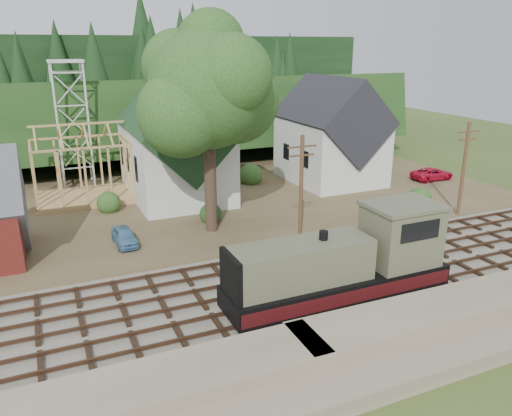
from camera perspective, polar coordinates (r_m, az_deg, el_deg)
name	(u,v)px	position (r m, az deg, el deg)	size (l,w,h in m)	color
ground	(236,296)	(29.17, -2.32, -9.98)	(140.00, 140.00, 0.00)	#384C1E
embankment	(309,382)	(22.71, 6.10, -19.21)	(64.00, 5.00, 1.60)	#7F7259
railroad_bed	(236,294)	(29.13, -2.32, -9.84)	(64.00, 11.00, 0.16)	#726B5B
village_flat	(161,206)	(45.10, -10.80, 0.27)	(64.00, 26.00, 0.30)	brown
hillside	(117,155)	(68.04, -15.58, 5.82)	(70.00, 28.00, 8.00)	#1E3F19
ridge	(101,136)	(83.64, -17.31, 7.87)	(80.00, 20.00, 12.00)	black
church	(175,145)	(45.91, -9.23, 7.16)	(8.40, 15.17, 13.00)	silver
farmhouse	(331,137)	(51.71, 8.54, 8.06)	(8.40, 10.80, 10.60)	silver
timber_frame	(82,168)	(47.27, -19.27, 4.31)	(8.20, 6.20, 6.99)	tan
lattice_tower	(68,86)	(52.22, -20.70, 12.94)	(3.20, 3.20, 12.12)	silver
big_tree	(210,97)	(36.12, -5.31, 12.47)	(10.90, 8.40, 14.70)	#38281E
telegraph_pole_near	(301,189)	(34.76, 5.17, 2.22)	(2.20, 0.28, 8.00)	#4C331E
telegraph_pole_far	(464,168)	(43.86, 22.65, 4.23)	(2.20, 0.28, 8.00)	#4C331E
locomotive	(347,264)	(28.11, 10.32, -6.31)	(12.90, 3.22, 5.13)	black
car_blue	(124,236)	(36.41, -14.82, -3.15)	(1.41, 3.52, 1.20)	#558AB7
car_red	(432,174)	(55.35, 19.50, 3.71)	(2.12, 4.59, 1.28)	red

